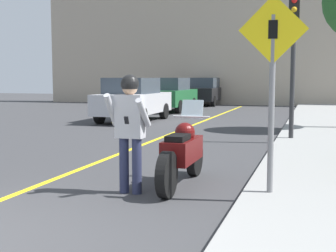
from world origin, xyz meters
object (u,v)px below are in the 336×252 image
Objects in this scene: person_biker at (130,121)px; traffic_light at (294,39)px; crossing_sign at (272,75)px; parked_car_silver at (133,99)px; parked_car_black at (205,91)px; motorcycle at (182,153)px; parked_car_green at (170,94)px.

person_biker is 0.48× the size of traffic_light.
crossing_sign reaches higher than parked_car_silver.
crossing_sign is 0.62× the size of parked_car_black.
person_biker is at bearing -129.92° from motorcycle.
parked_car_black is (-5.92, 21.77, -0.86)m from crossing_sign.
person_biker is at bearing -68.55° from parked_car_silver.
parked_car_black is (0.47, 5.72, 0.00)m from parked_car_green.
crossing_sign is at bearing -89.94° from traffic_light.
motorcycle is at bearing 50.08° from person_biker.
parked_car_black is (-3.93, 21.88, -0.21)m from person_biker.
crossing_sign is at bearing 2.96° from person_biker.
parked_car_green is (-4.40, 16.15, -0.21)m from person_biker.
parked_car_green is 1.00× the size of parked_car_black.
motorcycle is 0.86× the size of crossing_sign.
motorcycle is at bearing -64.34° from parked_car_silver.
parked_car_silver is at bearing -87.72° from parked_car_green.
parked_car_green is at bearing -94.65° from parked_car_black.
traffic_light is (-0.01, 6.00, 0.94)m from crossing_sign.
motorcycle is 11.01m from parked_car_silver.
person_biker is 6.62m from traffic_light.
parked_car_silver is (-6.16, 4.52, -1.80)m from traffic_light.
crossing_sign reaches higher than person_biker.
motorcycle is 5.97m from traffic_light.
traffic_light reaches higher than motorcycle.
motorcycle is 0.54× the size of parked_car_silver.
motorcycle is 16.24m from parked_car_green.
traffic_light is at bearing 90.06° from crossing_sign.
traffic_light is (1.39, 5.40, 2.14)m from motorcycle.
person_biker is 0.41× the size of parked_car_green.
parked_car_green is at bearing 107.89° from motorcycle.
person_biker reaches higher than parked_car_black.
crossing_sign is 0.62× the size of parked_car_green.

